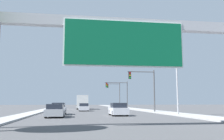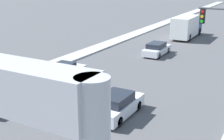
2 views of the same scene
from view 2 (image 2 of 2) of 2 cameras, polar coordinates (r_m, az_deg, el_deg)
median_strip_left at (r=49.50m, az=6.15°, el=7.30°), size 2.00×120.00×0.15m
car_mid_right at (r=21.82m, az=-18.28°, el=-4.59°), size 1.82×4.43×1.36m
car_far_right at (r=25.65m, az=-9.15°, el=-0.59°), size 1.70×4.69×1.48m
car_far_center at (r=34.16m, az=8.18°, el=3.80°), size 1.72×4.44×1.36m
car_near_center at (r=19.25m, az=0.94°, el=-6.46°), size 1.78×4.21×1.47m
truck_box_primary at (r=44.29m, az=13.48°, el=7.70°), size 2.34×7.77×3.01m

